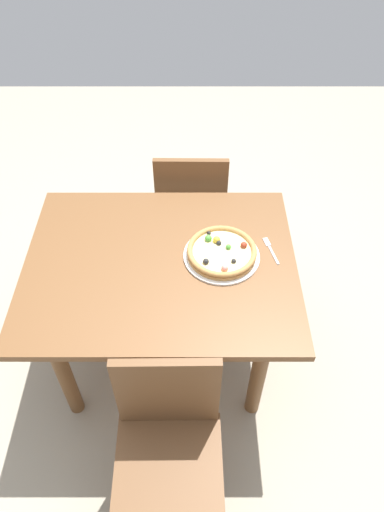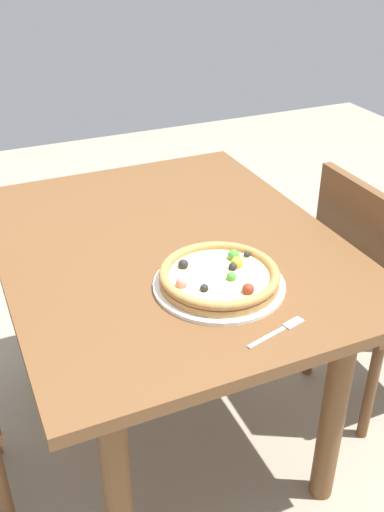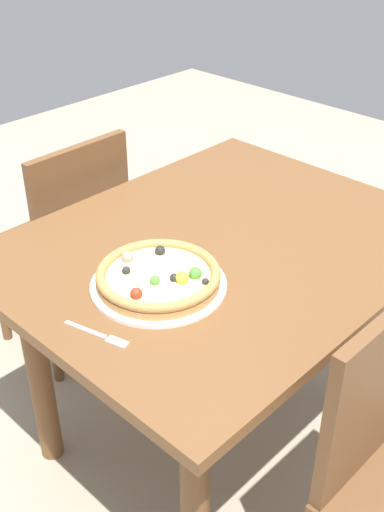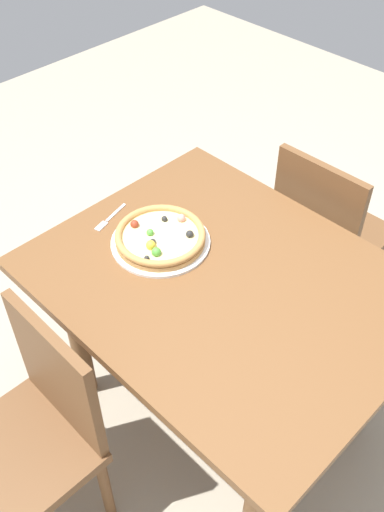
# 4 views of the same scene
# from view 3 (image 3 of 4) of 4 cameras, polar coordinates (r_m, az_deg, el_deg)

# --- Properties ---
(ground_plane) EXTENTS (6.00, 6.00, 0.00)m
(ground_plane) POSITION_cam_3_polar(r_m,az_deg,el_deg) (2.18, 2.20, -15.35)
(ground_plane) COLOR #9E937F
(dining_table) EXTENTS (1.17, 0.93, 0.73)m
(dining_table) POSITION_cam_3_polar(r_m,az_deg,el_deg) (1.78, 2.61, -1.89)
(dining_table) COLOR brown
(dining_table) RESTS_ON ground
(chair_near) EXTENTS (0.40, 0.40, 0.86)m
(chair_near) POSITION_cam_3_polar(r_m,az_deg,el_deg) (2.26, -11.31, 1.31)
(chair_near) COLOR brown
(chair_near) RESTS_ON ground
(plate) EXTENTS (0.33, 0.33, 0.01)m
(plate) POSITION_cam_3_polar(r_m,az_deg,el_deg) (1.53, -3.03, -2.61)
(plate) COLOR white
(plate) RESTS_ON dining_table
(pizza) EXTENTS (0.30, 0.30, 0.05)m
(pizza) POSITION_cam_3_polar(r_m,az_deg,el_deg) (1.52, -3.05, -1.82)
(pizza) COLOR #B78447
(pizza) RESTS_ON plate
(fork) EXTENTS (0.06, 0.16, 0.00)m
(fork) POSITION_cam_3_polar(r_m,az_deg,el_deg) (1.40, -8.22, -7.15)
(fork) COLOR silver
(fork) RESTS_ON dining_table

